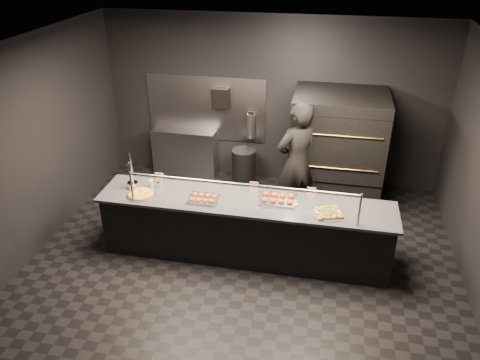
{
  "coord_description": "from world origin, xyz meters",
  "views": [
    {
      "loc": [
        1.01,
        -5.41,
        4.21
      ],
      "look_at": [
        -0.11,
        0.2,
        1.13
      ],
      "focal_mm": 35.0,
      "sensor_mm": 36.0,
      "label": 1
    }
  ],
  "objects_px": {
    "prep_shelf": "(185,152)",
    "fire_extinguisher": "(251,126)",
    "slider_tray_b": "(278,199)",
    "worker": "(297,162)",
    "round_pizza": "(141,194)",
    "square_pizza": "(328,213)",
    "trash_bin": "(244,168)",
    "towel_dispenser": "(221,98)",
    "service_counter": "(245,228)",
    "beer_tap": "(132,177)",
    "pizza_oven": "(337,148)",
    "slider_tray_a": "(203,198)"
  },
  "relations": [
    {
      "from": "service_counter",
      "to": "round_pizza",
      "type": "height_order",
      "value": "service_counter"
    },
    {
      "from": "pizza_oven",
      "to": "round_pizza",
      "type": "xyz_separation_m",
      "value": [
        -2.65,
        -2.03,
        -0.03
      ]
    },
    {
      "from": "prep_shelf",
      "to": "towel_dispenser",
      "type": "distance_m",
      "value": 1.31
    },
    {
      "from": "fire_extinguisher",
      "to": "worker",
      "type": "bearing_deg",
      "value": -51.17
    },
    {
      "from": "slider_tray_a",
      "to": "round_pizza",
      "type": "bearing_deg",
      "value": -177.24
    },
    {
      "from": "fire_extinguisher",
      "to": "slider_tray_a",
      "type": "height_order",
      "value": "fire_extinguisher"
    },
    {
      "from": "slider_tray_b",
      "to": "square_pizza",
      "type": "xyz_separation_m",
      "value": [
        0.68,
        -0.2,
        -0.01
      ]
    },
    {
      "from": "slider_tray_a",
      "to": "slider_tray_b",
      "type": "bearing_deg",
      "value": 10.24
    },
    {
      "from": "square_pizza",
      "to": "slider_tray_b",
      "type": "bearing_deg",
      "value": 163.23
    },
    {
      "from": "service_counter",
      "to": "beer_tap",
      "type": "xyz_separation_m",
      "value": [
        -1.65,
        0.04,
        0.62
      ]
    },
    {
      "from": "towel_dispenser",
      "to": "fire_extinguisher",
      "type": "bearing_deg",
      "value": 1.04
    },
    {
      "from": "fire_extinguisher",
      "to": "slider_tray_b",
      "type": "relative_size",
      "value": 0.87
    },
    {
      "from": "fire_extinguisher",
      "to": "round_pizza",
      "type": "distance_m",
      "value": 2.77
    },
    {
      "from": "prep_shelf",
      "to": "slider_tray_a",
      "type": "distance_m",
      "value": 2.67
    },
    {
      "from": "service_counter",
      "to": "prep_shelf",
      "type": "xyz_separation_m",
      "value": [
        -1.6,
        2.32,
        -0.01
      ]
    },
    {
      "from": "pizza_oven",
      "to": "trash_bin",
      "type": "height_order",
      "value": "pizza_oven"
    },
    {
      "from": "slider_tray_a",
      "to": "trash_bin",
      "type": "bearing_deg",
      "value": 85.9
    },
    {
      "from": "towel_dispenser",
      "to": "round_pizza",
      "type": "bearing_deg",
      "value": -102.29
    },
    {
      "from": "service_counter",
      "to": "round_pizza",
      "type": "bearing_deg",
      "value": -174.71
    },
    {
      "from": "slider_tray_b",
      "to": "trash_bin",
      "type": "bearing_deg",
      "value": 113.48
    },
    {
      "from": "service_counter",
      "to": "pizza_oven",
      "type": "distance_m",
      "value": 2.3
    },
    {
      "from": "fire_extinguisher",
      "to": "beer_tap",
      "type": "height_order",
      "value": "beer_tap"
    },
    {
      "from": "prep_shelf",
      "to": "fire_extinguisher",
      "type": "bearing_deg",
      "value": 3.66
    },
    {
      "from": "pizza_oven",
      "to": "slider_tray_b",
      "type": "height_order",
      "value": "pizza_oven"
    },
    {
      "from": "worker",
      "to": "fire_extinguisher",
      "type": "bearing_deg",
      "value": -85.79
    },
    {
      "from": "prep_shelf",
      "to": "fire_extinguisher",
      "type": "height_order",
      "value": "fire_extinguisher"
    },
    {
      "from": "slider_tray_a",
      "to": "square_pizza",
      "type": "distance_m",
      "value": 1.69
    },
    {
      "from": "pizza_oven",
      "to": "prep_shelf",
      "type": "bearing_deg",
      "value": 171.46
    },
    {
      "from": "slider_tray_a",
      "to": "trash_bin",
      "type": "height_order",
      "value": "slider_tray_a"
    },
    {
      "from": "prep_shelf",
      "to": "fire_extinguisher",
      "type": "relative_size",
      "value": 2.38
    },
    {
      "from": "worker",
      "to": "round_pizza",
      "type": "bearing_deg",
      "value": -1.01
    },
    {
      "from": "round_pizza",
      "to": "worker",
      "type": "xyz_separation_m",
      "value": [
        2.05,
        1.36,
        0.04
      ]
    },
    {
      "from": "worker",
      "to": "beer_tap",
      "type": "bearing_deg",
      "value": -6.88
    },
    {
      "from": "pizza_oven",
      "to": "beer_tap",
      "type": "relative_size",
      "value": 3.22
    },
    {
      "from": "square_pizza",
      "to": "trash_bin",
      "type": "distance_m",
      "value": 2.72
    },
    {
      "from": "pizza_oven",
      "to": "towel_dispenser",
      "type": "relative_size",
      "value": 5.46
    },
    {
      "from": "service_counter",
      "to": "trash_bin",
      "type": "height_order",
      "value": "service_counter"
    },
    {
      "from": "slider_tray_a",
      "to": "worker",
      "type": "distance_m",
      "value": 1.76
    },
    {
      "from": "towel_dispenser",
      "to": "trash_bin",
      "type": "relative_size",
      "value": 0.49
    },
    {
      "from": "pizza_oven",
      "to": "beer_tap",
      "type": "xyz_separation_m",
      "value": [
        -2.85,
        -1.86,
        0.12
      ]
    },
    {
      "from": "beer_tap",
      "to": "round_pizza",
      "type": "xyz_separation_m",
      "value": [
        0.2,
        -0.18,
        -0.15
      ]
    },
    {
      "from": "slider_tray_b",
      "to": "worker",
      "type": "height_order",
      "value": "worker"
    },
    {
      "from": "towel_dispenser",
      "to": "slider_tray_a",
      "type": "bearing_deg",
      "value": -82.28
    },
    {
      "from": "round_pizza",
      "to": "square_pizza",
      "type": "xyz_separation_m",
      "value": [
        2.57,
        0.02,
        0.0
      ]
    },
    {
      "from": "service_counter",
      "to": "prep_shelf",
      "type": "relative_size",
      "value": 3.42
    },
    {
      "from": "towel_dispenser",
      "to": "beer_tap",
      "type": "relative_size",
      "value": 0.59
    },
    {
      "from": "service_counter",
      "to": "trash_bin",
      "type": "xyz_separation_m",
      "value": [
        -0.41,
        2.05,
        -0.1
      ]
    },
    {
      "from": "fire_extinguisher",
      "to": "slider_tray_a",
      "type": "xyz_separation_m",
      "value": [
        -0.21,
        -2.49,
        -0.12
      ]
    },
    {
      "from": "slider_tray_b",
      "to": "square_pizza",
      "type": "bearing_deg",
      "value": -16.77
    },
    {
      "from": "slider_tray_a",
      "to": "square_pizza",
      "type": "bearing_deg",
      "value": -0.78
    }
  ]
}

